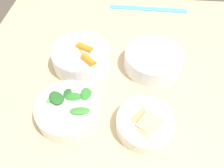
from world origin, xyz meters
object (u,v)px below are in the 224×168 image
Objects in this scene: bowl_carrots at (81,56)px; ruler at (148,9)px; bowl_cookies at (145,123)px; bowl_beans_hotdog at (153,60)px; bowl_greens at (68,109)px.

bowl_carrots is 0.40m from ruler.
bowl_carrots is at bearing 132.94° from bowl_cookies.
ruler is (0.22, 0.34, -0.03)m from bowl_carrots.
ruler is at bearing 87.84° from bowl_cookies.
bowl_cookies is at bearing -96.77° from bowl_beans_hotdog.
bowl_beans_hotdog is 0.56× the size of ruler.
bowl_carrots is 0.19m from bowl_greens.
bowl_greens is (-0.00, -0.19, -0.01)m from bowl_carrots.
bowl_carrots reaches higher than bowl_greens.
bowl_carrots reaches higher than ruler.
bowl_greens reaches higher than bowl_beans_hotdog.
bowl_greens reaches higher than bowl_cookies.
bowl_beans_hotdog is (0.22, 0.20, -0.00)m from bowl_greens.
bowl_beans_hotdog is 0.33m from ruler.
bowl_cookies is (-0.03, -0.22, -0.00)m from bowl_beans_hotdog.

